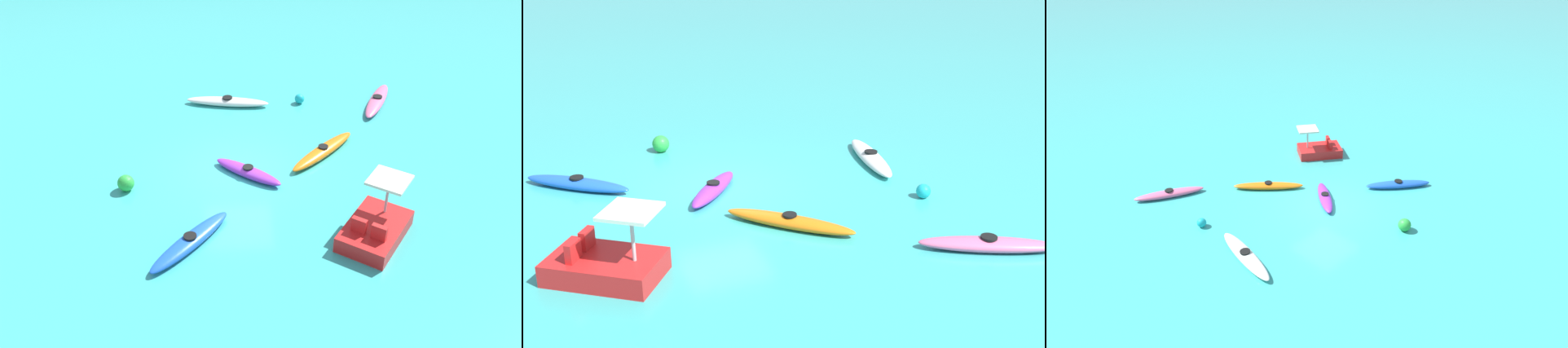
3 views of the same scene
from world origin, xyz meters
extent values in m
plane|color=#38ADA8|center=(0.00, 0.00, 0.00)|extent=(600.00, 600.00, 0.00)
ellipsoid|color=orange|center=(3.11, 0.84, 0.16)|extent=(2.80, 2.84, 0.32)
cylinder|color=black|center=(3.11, 0.84, 0.35)|extent=(0.50, 0.50, 0.05)
ellipsoid|color=purple|center=(0.38, -0.33, 0.16)|extent=(2.43, 2.10, 0.32)
cylinder|color=black|center=(0.38, -0.33, 0.35)|extent=(0.51, 0.51, 0.05)
ellipsoid|color=blue|center=(-1.42, -3.79, 0.16)|extent=(2.51, 2.91, 0.32)
cylinder|color=black|center=(-1.42, -3.79, 0.35)|extent=(0.54, 0.54, 0.05)
ellipsoid|color=white|center=(-0.26, 4.94, 0.16)|extent=(3.48, 1.20, 0.32)
cylinder|color=black|center=(-0.26, 4.94, 0.35)|extent=(0.47, 0.47, 0.05)
ellipsoid|color=pink|center=(5.96, 4.66, 0.16)|extent=(1.94, 3.17, 0.32)
cylinder|color=black|center=(5.96, 4.66, 0.35)|extent=(0.51, 0.51, 0.05)
cube|color=red|center=(3.92, -3.77, 0.25)|extent=(2.61, 2.83, 0.50)
cube|color=red|center=(3.36, -4.05, 0.72)|extent=(0.45, 0.38, 0.44)
cube|color=red|center=(3.85, -4.39, 0.72)|extent=(0.45, 0.38, 0.44)
cylinder|color=#B2B2B7|center=(4.32, -3.20, 1.05)|extent=(0.08, 0.08, 1.10)
cube|color=silver|center=(4.32, -3.20, 1.64)|extent=(1.53, 1.53, 0.08)
sphere|color=green|center=(-3.63, -0.92, 0.27)|extent=(0.55, 0.55, 0.55)
sphere|color=#19B7C6|center=(2.74, 4.94, 0.20)|extent=(0.40, 0.40, 0.40)
camera|label=1|loc=(-0.15, -16.25, 10.86)|focal=39.07mm
camera|label=2|loc=(17.52, -5.06, 7.56)|focal=47.71mm
camera|label=3|loc=(-10.64, 12.15, 10.56)|focal=28.45mm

